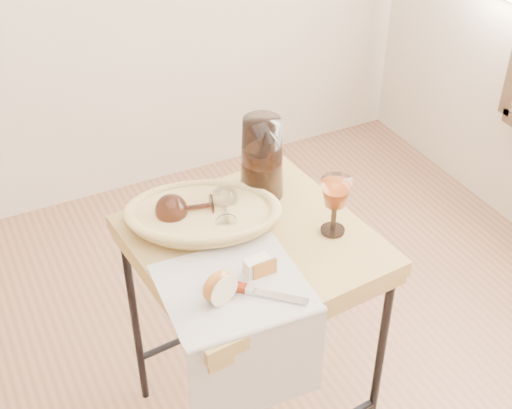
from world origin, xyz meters
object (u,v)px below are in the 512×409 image
goblet_lying_a (189,208)px  pitcher (262,158)px  bread_basket (203,216)px  side_table (253,337)px  tea_towel (233,287)px  table_knife (254,290)px  goblet_lying_b (225,209)px  apple_half (218,286)px  wine_goblet (335,206)px

goblet_lying_a → pitcher: bearing=-156.0°
bread_basket → side_table: bearing=-27.3°
tea_towel → table_knife: size_ratio=1.43×
side_table → bread_basket: bearing=129.6°
goblet_lying_b → table_knife: size_ratio=0.50×
side_table → goblet_lying_b: size_ratio=6.25×
apple_half → side_table: bearing=26.8°
side_table → pitcher: size_ratio=2.65×
apple_half → goblet_lying_a: bearing=62.6°
goblet_lying_b → pitcher: pitcher is taller
side_table → wine_goblet: bearing=-18.8°
apple_half → pitcher: bearing=32.1°
bread_basket → pitcher: 0.23m
tea_towel → table_knife: (0.03, -0.04, 0.01)m
wine_goblet → pitcher: bearing=110.3°
bread_basket → goblet_lying_b: size_ratio=3.10×
bread_basket → goblet_lying_a: 0.05m
bread_basket → pitcher: (0.20, 0.06, 0.09)m
table_knife → tea_towel: bearing=170.9°
goblet_lying_b → goblet_lying_a: bearing=87.5°
table_knife → apple_half: bearing=-150.1°
apple_half → table_knife: (0.08, -0.02, -0.03)m
tea_towel → apple_half: apple_half is taller
goblet_lying_b → wine_goblet: bearing=-102.3°
wine_goblet → apple_half: (-0.37, -0.10, -0.04)m
tea_towel → table_knife: 0.05m
bread_basket → goblet_lying_a: goblet_lying_a is taller
goblet_lying_b → side_table: bearing=-136.3°
tea_towel → goblet_lying_a: 0.28m
side_table → tea_towel: 0.41m
goblet_lying_b → bread_basket: bearing=89.3°
wine_goblet → tea_towel: bearing=-166.3°
table_knife → goblet_lying_b: bearing=121.7°
wine_goblet → table_knife: size_ratio=0.69×
goblet_lying_b → pitcher: bearing=-40.2°
side_table → pitcher: 0.52m
side_table → tea_towel: bearing=-130.1°
goblet_lying_a → table_knife: (0.03, -0.31, -0.04)m
side_table → table_knife: bearing=-115.6°
side_table → wine_goblet: wine_goblet is taller
side_table → table_knife: (-0.09, -0.19, 0.38)m
side_table → goblet_lying_a: (-0.12, 0.12, 0.42)m
tea_towel → pitcher: 0.41m
side_table → tea_towel: (-0.12, -0.15, 0.37)m
wine_goblet → apple_half: wine_goblet is taller
pitcher → goblet_lying_b: bearing=-159.5°
wine_goblet → table_knife: (-0.29, -0.12, -0.07)m
tea_towel → goblet_lying_b: bearing=73.1°
side_table → bread_basket: (-0.09, 0.11, 0.39)m
goblet_lying_a → goblet_lying_b: (0.09, -0.04, -0.01)m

